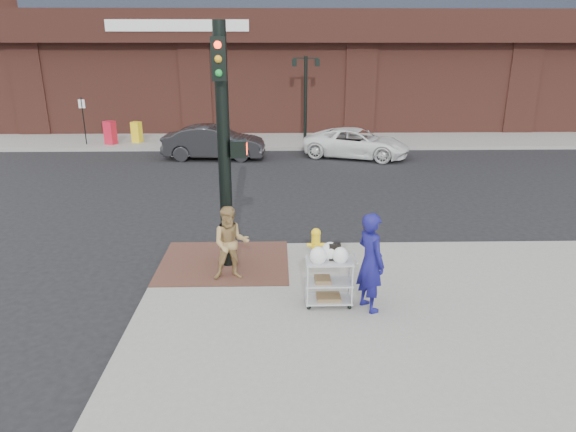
{
  "coord_description": "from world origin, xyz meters",
  "views": [
    {
      "loc": [
        0.56,
        -9.5,
        4.73
      ],
      "look_at": [
        0.8,
        0.8,
        1.25
      ],
      "focal_mm": 32.0,
      "sensor_mm": 36.0,
      "label": 1
    }
  ],
  "objects_px": {
    "lamp_post": "(306,89)",
    "traffic_signal_pole": "(225,143)",
    "minivan_white": "(357,143)",
    "sedan_dark": "(214,142)",
    "fire_hydrant": "(316,246)",
    "pedestrian_tan": "(231,243)",
    "woman_blue": "(371,262)",
    "utility_cart": "(329,278)"
  },
  "relations": [
    {
      "from": "minivan_white",
      "to": "utility_cart",
      "type": "bearing_deg",
      "value": -170.23
    },
    {
      "from": "traffic_signal_pole",
      "to": "sedan_dark",
      "type": "distance_m",
      "value": 11.86
    },
    {
      "from": "lamp_post",
      "to": "utility_cart",
      "type": "distance_m",
      "value": 17.18
    },
    {
      "from": "woman_blue",
      "to": "fire_hydrant",
      "type": "xyz_separation_m",
      "value": [
        -0.81,
        2.03,
        -0.5
      ]
    },
    {
      "from": "utility_cart",
      "to": "woman_blue",
      "type": "bearing_deg",
      "value": -11.94
    },
    {
      "from": "minivan_white",
      "to": "pedestrian_tan",
      "type": "bearing_deg",
      "value": -179.2
    },
    {
      "from": "lamp_post",
      "to": "sedan_dark",
      "type": "height_order",
      "value": "lamp_post"
    },
    {
      "from": "pedestrian_tan",
      "to": "lamp_post",
      "type": "bearing_deg",
      "value": 75.33
    },
    {
      "from": "minivan_white",
      "to": "fire_hydrant",
      "type": "bearing_deg",
      "value": -172.36
    },
    {
      "from": "sedan_dark",
      "to": "utility_cart",
      "type": "height_order",
      "value": "sedan_dark"
    },
    {
      "from": "traffic_signal_pole",
      "to": "sedan_dark",
      "type": "xyz_separation_m",
      "value": [
        -1.63,
        11.55,
        -2.12
      ]
    },
    {
      "from": "lamp_post",
      "to": "minivan_white",
      "type": "xyz_separation_m",
      "value": [
        2.04,
        -3.55,
        -1.99
      ]
    },
    {
      "from": "minivan_white",
      "to": "lamp_post",
      "type": "bearing_deg",
      "value": 50.26
    },
    {
      "from": "woman_blue",
      "to": "sedan_dark",
      "type": "bearing_deg",
      "value": -7.32
    },
    {
      "from": "pedestrian_tan",
      "to": "sedan_dark",
      "type": "relative_size",
      "value": 0.36
    },
    {
      "from": "woman_blue",
      "to": "minivan_white",
      "type": "relative_size",
      "value": 0.41
    },
    {
      "from": "woman_blue",
      "to": "lamp_post",
      "type": "bearing_deg",
      "value": -24.3
    },
    {
      "from": "woman_blue",
      "to": "pedestrian_tan",
      "type": "relative_size",
      "value": 1.19
    },
    {
      "from": "lamp_post",
      "to": "traffic_signal_pole",
      "type": "distance_m",
      "value": 15.43
    },
    {
      "from": "minivan_white",
      "to": "sedan_dark",
      "type": "bearing_deg",
      "value": 111.59
    },
    {
      "from": "traffic_signal_pole",
      "to": "pedestrian_tan",
      "type": "relative_size",
      "value": 3.25
    },
    {
      "from": "lamp_post",
      "to": "traffic_signal_pole",
      "type": "relative_size",
      "value": 0.8
    },
    {
      "from": "traffic_signal_pole",
      "to": "minivan_white",
      "type": "height_order",
      "value": "traffic_signal_pole"
    },
    {
      "from": "traffic_signal_pole",
      "to": "woman_blue",
      "type": "relative_size",
      "value": 2.74
    },
    {
      "from": "traffic_signal_pole",
      "to": "woman_blue",
      "type": "distance_m",
      "value": 3.78
    },
    {
      "from": "traffic_signal_pole",
      "to": "fire_hydrant",
      "type": "height_order",
      "value": "traffic_signal_pole"
    },
    {
      "from": "woman_blue",
      "to": "sedan_dark",
      "type": "xyz_separation_m",
      "value": [
        -4.32,
        13.54,
        -0.35
      ]
    },
    {
      "from": "traffic_signal_pole",
      "to": "minivan_white",
      "type": "xyz_separation_m",
      "value": [
        4.51,
        11.68,
        -2.21
      ]
    },
    {
      "from": "sedan_dark",
      "to": "utility_cart",
      "type": "relative_size",
      "value": 3.61
    },
    {
      "from": "woman_blue",
      "to": "pedestrian_tan",
      "type": "distance_m",
      "value": 2.89
    },
    {
      "from": "sedan_dark",
      "to": "fire_hydrant",
      "type": "relative_size",
      "value": 5.29
    },
    {
      "from": "sedan_dark",
      "to": "utility_cart",
      "type": "xyz_separation_m",
      "value": [
        3.6,
        -13.39,
        -0.02
      ]
    },
    {
      "from": "utility_cart",
      "to": "traffic_signal_pole",
      "type": "bearing_deg",
      "value": 137.12
    },
    {
      "from": "woman_blue",
      "to": "fire_hydrant",
      "type": "relative_size",
      "value": 2.25
    },
    {
      "from": "sedan_dark",
      "to": "fire_hydrant",
      "type": "distance_m",
      "value": 12.03
    },
    {
      "from": "woman_blue",
      "to": "utility_cart",
      "type": "distance_m",
      "value": 0.82
    },
    {
      "from": "pedestrian_tan",
      "to": "minivan_white",
      "type": "height_order",
      "value": "pedestrian_tan"
    },
    {
      "from": "pedestrian_tan",
      "to": "minivan_white",
      "type": "distance_m",
      "value": 13.13
    },
    {
      "from": "lamp_post",
      "to": "fire_hydrant",
      "type": "height_order",
      "value": "lamp_post"
    },
    {
      "from": "minivan_white",
      "to": "fire_hydrant",
      "type": "height_order",
      "value": "minivan_white"
    },
    {
      "from": "woman_blue",
      "to": "traffic_signal_pole",
      "type": "bearing_deg",
      "value": 28.55
    },
    {
      "from": "lamp_post",
      "to": "minivan_white",
      "type": "distance_m",
      "value": 4.55
    }
  ]
}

